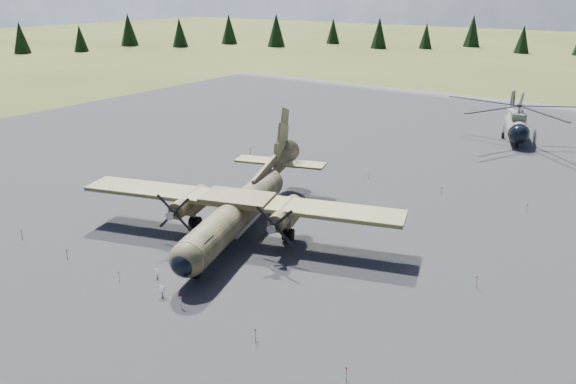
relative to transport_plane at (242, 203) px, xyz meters
The scene contains 8 objects.
ground 4.02m from the transport_plane, 38.34° to the left, with size 500.00×500.00×0.00m, color brown.
apron 12.44m from the transport_plane, 78.43° to the left, with size 120.00×120.00×0.04m, color #545459.
transport_plane is the anchor object (origin of this frame).
helicopter_near 44.58m from the transport_plane, 75.81° to the left, with size 24.69×25.03×4.95m.
info_placard_left 9.91m from the transport_plane, 89.23° to the right, with size 0.43×0.19×0.68m.
info_placard_right 11.66m from the transport_plane, 78.34° to the right, with size 0.51×0.23×0.79m.
barrier_fence 3.39m from the transport_plane, 43.11° to the left, with size 33.12×29.62×0.85m.
treeline 3.30m from the transport_plane, ahead, with size 332.95×327.59×10.97m.
Camera 1 is at (25.34, -34.91, 19.35)m, focal length 35.00 mm.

